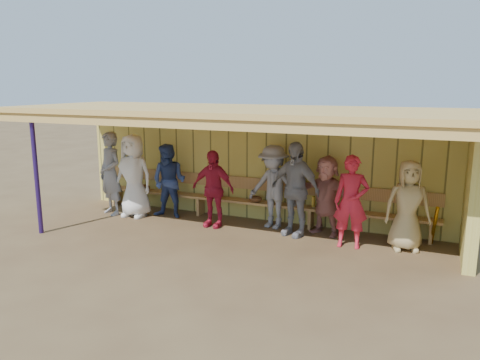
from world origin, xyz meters
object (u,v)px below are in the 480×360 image
player_a (110,173)px  player_e (273,187)px  player_b (134,176)px  player_c (169,181)px  player_h (408,206)px  player_extra (295,189)px  player_d (213,189)px  player_f (326,195)px  player_g (351,202)px  bench (254,197)px

player_a → player_e: (3.73, 0.50, -0.08)m
player_b → player_c: player_b is taller
player_c → player_h: (5.02, -0.12, -0.00)m
player_a → player_extra: player_a is taller
player_d → player_e: bearing=21.7°
player_a → player_b: player_a is taller
player_d → player_extra: size_ratio=0.87×
player_a → player_e: 3.77m
player_d → player_h: bearing=3.6°
player_d → player_f: 2.32m
player_c → player_e: 2.38m
player_h → player_a: bearing=164.4°
player_a → player_e: player_a is taller
player_e → player_b: bearing=-159.4°
player_g → player_extra: bearing=162.2°
player_f → player_d: bearing=-151.6°
player_a → player_g: (5.42, -0.07, -0.10)m
player_e → bench: size_ratio=0.23×
player_h → player_g: bearing=177.2°
player_d → bench: 1.00m
player_e → player_h: 2.66m
player_d → player_extra: bearing=5.6°
player_b → player_g: size_ratio=1.09×
player_g → player_h: size_ratio=1.04×
player_g → player_h: bearing=9.1°
player_b → player_c: size_ratio=1.13×
player_c → player_g: player_g is taller
bench → player_g: bearing=-21.2°
player_h → player_extra: bearing=162.7°
player_b → player_c: (0.77, 0.25, -0.11)m
player_a → player_extra: bearing=24.5°
player_f → bench: 1.69m
player_a → player_d: (2.55, 0.08, -0.14)m
player_a → player_b: size_ratio=1.02×
player_a → player_h: 6.38m
player_a → player_d: bearing=23.7°
player_a → player_b: 0.59m
player_d → player_a: bearing=-176.2°
player_b → player_e: player_b is taller
player_a → player_h: size_ratio=1.16×
player_b → player_c: bearing=16.1°
player_a → player_f: (4.83, 0.50, -0.16)m
player_extra → player_e: bearing=168.2°
player_e → bench: (-0.55, 0.31, -0.34)m
player_d → bench: bearing=51.0°
player_g → player_h: (0.95, 0.24, -0.03)m
player_e → player_g: player_e is taller
player_h → player_f: bearing=151.1°
player_a → player_e: bearing=29.6°
player_d → player_g: player_g is taller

